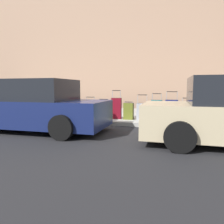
% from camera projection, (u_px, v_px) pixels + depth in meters
% --- Properties ---
extents(ground_plane, '(40.00, 40.00, 0.00)m').
position_uv_depth(ground_plane, '(91.00, 124.00, 7.61)').
color(ground_plane, black).
extents(sidewalk_curb, '(18.00, 5.00, 0.14)m').
position_uv_depth(sidewalk_curb, '(112.00, 114.00, 9.96)').
color(sidewalk_curb, '#9E9B93').
rests_on(sidewalk_curb, ground_plane).
extents(building_facade_sidewalk_side, '(24.00, 3.00, 12.46)m').
position_uv_depth(building_facade_sidewalk_side, '(137.00, 14.00, 14.29)').
color(building_facade_sidewalk_side, '#9E7A60').
rests_on(building_facade_sidewalk_side, ground_plane).
extents(suitcase_black_0, '(0.44, 0.26, 0.83)m').
position_uv_depth(suitcase_black_0, '(188.00, 114.00, 7.22)').
color(suitcase_black_0, black).
rests_on(suitcase_black_0, sidewalk_curb).
extents(suitcase_navy_1, '(0.43, 0.21, 1.04)m').
position_uv_depth(suitcase_navy_1, '(171.00, 110.00, 7.49)').
color(suitcase_navy_1, navy).
rests_on(suitcase_navy_1, sidewalk_curb).
extents(suitcase_teal_2, '(0.38, 0.24, 0.97)m').
position_uv_depth(suitcase_teal_2, '(156.00, 110.00, 7.62)').
color(suitcase_teal_2, '#0F606B').
rests_on(suitcase_teal_2, sidewalk_curb).
extents(suitcase_silver_3, '(0.40, 0.24, 0.92)m').
position_uv_depth(suitcase_silver_3, '(142.00, 112.00, 7.71)').
color(suitcase_silver_3, '#9EA0A8').
rests_on(suitcase_silver_3, sidewalk_curb).
extents(suitcase_olive_4, '(0.36, 0.21, 0.66)m').
position_uv_depth(suitcase_olive_4, '(129.00, 111.00, 7.83)').
color(suitcase_olive_4, '#59601E').
rests_on(suitcase_olive_4, sidewalk_curb).
extents(suitcase_maroon_5, '(0.38, 0.23, 1.08)m').
position_uv_depth(suitcase_maroon_5, '(116.00, 108.00, 8.01)').
color(suitcase_maroon_5, maroon).
rests_on(suitcase_maroon_5, sidewalk_curb).
extents(suitcase_red_6, '(0.45, 0.27, 0.74)m').
position_uv_depth(suitcase_red_6, '(104.00, 111.00, 8.23)').
color(suitcase_red_6, red).
rests_on(suitcase_red_6, sidewalk_curb).
extents(suitcase_black_7, '(0.41, 0.23, 0.82)m').
position_uv_depth(suitcase_black_7, '(90.00, 110.00, 8.34)').
color(suitcase_black_7, black).
rests_on(suitcase_black_7, sidewalk_curb).
extents(suitcase_navy_8, '(0.39, 0.21, 0.58)m').
position_uv_depth(suitcase_navy_8, '(79.00, 110.00, 8.52)').
color(suitcase_navy_8, navy).
rests_on(suitcase_navy_8, sidewalk_curb).
extents(suitcase_teal_9, '(0.41, 0.25, 0.79)m').
position_uv_depth(suitcase_teal_9, '(68.00, 109.00, 8.72)').
color(suitcase_teal_9, '#0F606B').
rests_on(suitcase_teal_9, sidewalk_curb).
extents(fire_hydrant, '(0.39, 0.21, 0.72)m').
position_uv_depth(fire_hydrant, '(53.00, 107.00, 8.89)').
color(fire_hydrant, red).
rests_on(fire_hydrant, sidewalk_curb).
extents(bollard_post, '(0.13, 0.13, 0.76)m').
position_uv_depth(bollard_post, '(37.00, 106.00, 8.96)').
color(bollard_post, '#333338').
rests_on(bollard_post, sidewalk_curb).
extents(parking_meter, '(0.12, 0.09, 1.27)m').
position_uv_depth(parking_meter, '(215.00, 98.00, 7.19)').
color(parking_meter, slate).
rests_on(parking_meter, sidewalk_curb).
extents(parked_car_navy_1, '(4.51, 2.18, 1.54)m').
position_uv_depth(parked_car_navy_1, '(34.00, 107.00, 6.43)').
color(parked_car_navy_1, '#141E4C').
rests_on(parked_car_navy_1, ground_plane).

